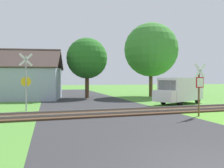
# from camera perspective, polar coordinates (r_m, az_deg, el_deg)

# --- Properties ---
(road_asphalt) EXTENTS (8.31, 80.00, 0.01)m
(road_asphalt) POSITION_cam_1_polar(r_m,az_deg,el_deg) (7.39, 13.97, -15.30)
(road_asphalt) COLOR #2D2D30
(road_asphalt) RESTS_ON ground
(rail_track) EXTENTS (60.00, 2.60, 0.22)m
(rail_track) POSITION_cam_1_polar(r_m,az_deg,el_deg) (13.48, -0.83, -7.52)
(rail_track) COLOR #422D1E
(rail_track) RESTS_ON ground
(stop_sign_near) EXTENTS (0.86, 0.22, 3.03)m
(stop_sign_near) POSITION_cam_1_polar(r_m,az_deg,el_deg) (13.33, 21.85, -0.40)
(stop_sign_near) COLOR brown
(stop_sign_near) RESTS_ON ground
(crossing_sign_far) EXTENTS (0.87, 0.19, 3.86)m
(crossing_sign_far) POSITION_cam_1_polar(r_m,az_deg,el_deg) (15.62, -21.56, 1.30)
(crossing_sign_far) COLOR #9E9EA5
(crossing_sign_far) RESTS_ON ground
(house) EXTENTS (9.33, 6.78, 5.33)m
(house) POSITION_cam_1_polar(r_m,az_deg,el_deg) (24.79, -23.03, 0.48)
(house) COLOR #99A3B7
(house) RESTS_ON ground
(tree_right) EXTENTS (6.59, 6.59, 9.05)m
(tree_right) POSITION_cam_1_polar(r_m,az_deg,el_deg) (27.60, 10.13, 8.75)
(tree_right) COLOR #513823
(tree_right) RESTS_ON ground
(tree_center) EXTENTS (4.60, 4.60, 6.81)m
(tree_center) POSITION_cam_1_polar(r_m,az_deg,el_deg) (25.02, -6.55, 6.66)
(tree_center) COLOR #513823
(tree_center) RESTS_ON ground
(mail_truck) EXTENTS (5.22, 3.75, 2.24)m
(mail_truck) POSITION_cam_1_polar(r_m,az_deg,el_deg) (19.48, 17.29, -1.41)
(mail_truck) COLOR white
(mail_truck) RESTS_ON ground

